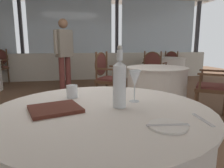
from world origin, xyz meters
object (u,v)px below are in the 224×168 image
wine_glass (135,79)px  water_tumbler (72,91)px  menu_book (55,109)px  dining_chair_2_1 (154,68)px  water_bottle (119,83)px  dining_chair_1_1 (219,81)px  side_plate (168,126)px  dining_chair_2_0 (170,62)px  diner_person_0 (64,51)px  dining_chair_1_0 (107,74)px

wine_glass → water_tumbler: 0.45m
wine_glass → water_tumbler: size_ratio=2.34×
menu_book → dining_chair_2_1: (2.11, 3.60, -0.20)m
water_bottle → water_tumbler: size_ratio=4.12×
wine_glass → dining_chair_1_1: 2.25m
dining_chair_1_1 → water_bottle: bearing=75.6°
side_plate → dining_chair_2_0: bearing=62.5°
dining_chair_1_1 → dining_chair_2_1: size_ratio=1.03×
side_plate → diner_person_0: diner_person_0 is taller
menu_book → dining_chair_2_1: 4.17m
menu_book → diner_person_0: (-0.03, 3.81, 0.21)m
dining_chair_1_0 → dining_chair_2_1: bearing=74.2°
dining_chair_2_1 → diner_person_0: bearing=122.7°
dining_chair_2_0 → side_plate: bearing=10.9°
dining_chair_1_0 → diner_person_0: size_ratio=0.58×
water_bottle → water_tumbler: water_bottle is taller
dining_chair_2_0 → dining_chair_2_1: 2.08m
water_tumbler → diner_person_0: diner_person_0 is taller
water_tumbler → dining_chair_1_1: size_ratio=0.09×
side_plate → wine_glass: (-0.02, 0.43, 0.14)m
dining_chair_1_0 → dining_chair_1_1: (1.48, -1.14, 0.01)m
water_bottle → diner_person_0: size_ratio=0.21×
dining_chair_1_1 → water_tumbler: bearing=66.5°
water_bottle → diner_person_0: 3.84m
menu_book → water_tumbler: bearing=53.7°
side_plate → water_tumbler: 0.74m
water_tumbler → dining_chair_1_0: size_ratio=0.09×
dining_chair_1_0 → diner_person_0: bearing=160.6°
water_bottle → wine_glass: (0.12, 0.09, 0.00)m
side_plate → dining_chair_2_1: (1.60, 3.94, -0.19)m
water_tumbler → water_bottle: bearing=-46.3°
wine_glass → water_tumbler: (-0.39, 0.19, -0.10)m
dining_chair_2_0 → diner_person_0: (-3.43, -1.42, 0.43)m
menu_book → dining_chair_2_0: size_ratio=0.30×
water_bottle → dining_chair_1_1: 2.40m
dining_chair_2_0 → dining_chair_1_1: bearing=21.3°
water_bottle → dining_chair_1_0: size_ratio=0.37×
side_plate → menu_book: size_ratio=0.65×
diner_person_0 → dining_chair_2_1: bearing=45.5°
water_tumbler → dining_chair_1_1: 2.46m
menu_book → dining_chair_1_1: bearing=16.3°
dining_chair_2_0 → water_tumbler: bearing=4.7°
side_plate → dining_chair_1_1: bearing=46.1°
water_tumbler → side_plate: bearing=-56.6°
dining_chair_1_0 → diner_person_0: (-0.79, 1.21, 0.39)m
water_bottle → menu_book: size_ratio=1.35×
side_plate → dining_chair_1_0: size_ratio=0.18×
side_plate → wine_glass: size_ratio=0.85×
dining_chair_2_0 → wine_glass: bearing=8.9°
side_plate → water_tumbler: bearing=123.4°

